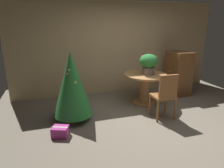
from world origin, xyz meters
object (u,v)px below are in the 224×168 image
Objects in this scene: holiday_tree at (72,84)px; gift_box_purple at (60,132)px; wooden_chair_near at (165,94)px; round_dining_table at (145,84)px; flower_vase at (149,63)px; wooden_cabinet at (178,73)px.

holiday_tree is 0.98m from gift_box_purple.
round_dining_table is at bearing 90.00° from wooden_chair_near.
flower_vase is 2.61m from gift_box_purple.
wooden_chair_near is 2.22m from gift_box_purple.
holiday_tree reaches higher than wooden_chair_near.
wooden_chair_near is at bearing -92.93° from flower_vase.
wooden_cabinet is at bearing 18.04° from round_dining_table.
flower_vase is at bearing 10.96° from holiday_tree.
flower_vase is at bearing -158.79° from wooden_cabinet.
wooden_cabinet reaches higher than gift_box_purple.
wooden_chair_near is (-0.05, -0.88, -0.50)m from flower_vase.
gift_box_purple is (-2.17, -1.02, -0.42)m from round_dining_table.
wooden_cabinet reaches higher than round_dining_table.
flower_vase is at bearing -52.98° from round_dining_table.
gift_box_purple is at bearing -157.30° from wooden_cabinet.
wooden_chair_near is at bearing 2.13° from gift_box_purple.
wooden_chair_near is 0.81× the size of wooden_cabinet.
holiday_tree is (-1.86, 0.51, 0.24)m from wooden_chair_near.
wooden_cabinet is at bearing 22.70° from gift_box_purple.
wooden_cabinet is (3.10, 0.83, -0.19)m from holiday_tree.
flower_vase is (0.05, -0.06, 0.55)m from round_dining_table.
wooden_chair_near is 0.68× the size of holiday_tree.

